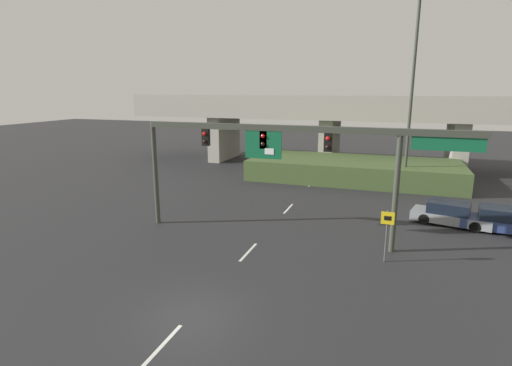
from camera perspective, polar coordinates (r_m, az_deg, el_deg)
name	(u,v)px	position (r m, az deg, el deg)	size (l,w,h in m)	color
ground_plane	(191,314)	(15.56, -9.29, -18.03)	(160.00, 160.00, 0.00)	#262628
lane_markings	(288,209)	(27.76, 4.64, -3.66)	(0.14, 34.56, 0.01)	silver
signal_gantry	(288,147)	(21.06, 4.55, 5.16)	(17.61, 0.44, 6.22)	#383D33
speed_limit_sign	(387,229)	(19.80, 18.19, -6.25)	(0.60, 0.11, 2.54)	#4C4C4C
highway_light_pole_near	(412,92)	(34.65, 21.37, 12.06)	(0.70, 0.36, 15.01)	#383D33
overpass_bridge	(331,117)	(43.93, 10.63, 9.27)	(43.92, 7.98, 7.49)	#A39E93
grass_embankment	(353,170)	(37.44, 13.67, 1.84)	(18.46, 7.59, 1.82)	#42562D
parked_sedan_near_right	(450,214)	(27.07, 25.99, -4.02)	(4.76, 2.76, 1.39)	gray
parked_sedan_mid_right	(505,221)	(27.19, 32.03, -4.62)	(4.96, 2.38, 1.40)	navy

